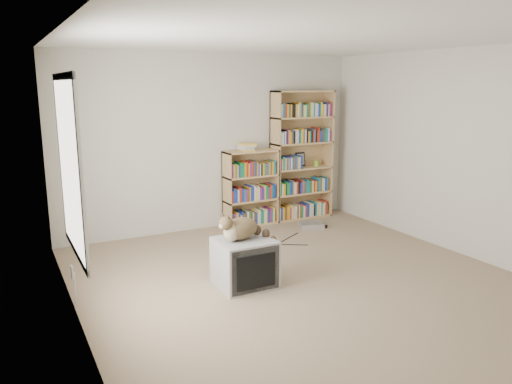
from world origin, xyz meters
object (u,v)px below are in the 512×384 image
cat (246,231)px  bookcase_short (250,191)px  bookcase_tall (301,159)px  dvd_player (311,225)px  crt_tv (244,263)px

cat → bookcase_short: 2.32m
bookcase_tall → dvd_player: bearing=-107.9°
crt_tv → dvd_player: (1.81, 1.45, -0.21)m
bookcase_short → cat: bearing=-118.3°
cat → bookcase_tall: bookcase_tall is taller
dvd_player → bookcase_tall: bearing=90.5°
bookcase_short → crt_tv: bearing=-118.7°
cat → bookcase_tall: (1.99, 2.04, 0.35)m
crt_tv → dvd_player: bearing=39.1°
crt_tv → bookcase_short: size_ratio=0.52×
crt_tv → bookcase_short: bearing=61.8°
crt_tv → bookcase_tall: (2.01, 2.05, 0.68)m
cat → dvd_player: size_ratio=1.96×
bookcase_tall → dvd_player: (-0.20, -0.60, -0.89)m
crt_tv → dvd_player: size_ratio=1.70×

